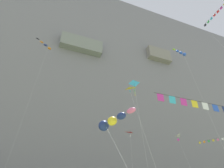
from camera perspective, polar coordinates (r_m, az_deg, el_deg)
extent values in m
cube|color=gray|center=(69.03, -12.32, -1.47)|extent=(180.00, 29.30, 80.18)
cube|color=gray|center=(61.18, -8.89, 11.22)|extent=(12.64, 2.55, 4.94)
cube|color=gray|center=(73.63, 13.14, 7.79)|extent=(8.87, 4.02, 5.21)
ellipsoid|color=orange|center=(47.43, -17.79, 9.87)|extent=(1.09, 0.93, 0.69)
ellipsoid|color=navy|center=(47.25, -18.80, 10.66)|extent=(1.03, 0.83, 0.59)
ellipsoid|color=orange|center=(47.09, -19.82, 11.45)|extent=(0.97, 0.74, 0.49)
ellipsoid|color=black|center=(46.96, -20.86, 12.24)|extent=(0.90, 0.64, 0.39)
cylinder|color=silver|center=(35.34, -23.82, -6.96)|extent=(1.21, 5.00, 34.48)
pyramid|color=white|center=(38.35, 18.01, -15.14)|extent=(1.66, 1.77, 0.34)
cube|color=#CC3399|center=(38.35, 18.75, -15.12)|extent=(0.39, 0.31, 0.48)
cylinder|color=black|center=(38.72, 26.84, -14.28)|extent=(2.80, 3.39, 0.02)
cube|color=white|center=(38.63, 29.58, -13.74)|extent=(0.24, 0.28, 0.35)
cube|color=pink|center=(38.63, 28.52, -14.07)|extent=(0.24, 0.27, 0.35)
cube|color=yellow|center=(38.65, 27.45, -14.39)|extent=(0.24, 0.28, 0.35)
cube|color=green|center=(38.68, 26.38, -14.70)|extent=(0.22, 0.26, 0.35)
cube|color=orange|center=(38.73, 25.31, -15.01)|extent=(0.22, 0.26, 0.35)
cube|color=yellow|center=(38.78, 24.24, -15.31)|extent=(0.24, 0.28, 0.35)
cube|color=#38B2D1|center=(28.43, 6.45, 0.24)|extent=(1.31, 1.14, 1.62)
cylinder|color=black|center=(28.43, 6.45, 0.24)|extent=(0.23, 0.55, 1.28)
cube|color=#8CCC33|center=(28.05, 6.47, -0.78)|extent=(0.18, 0.12, 0.10)
cube|color=green|center=(27.89, 6.67, -1.40)|extent=(0.19, 0.10, 0.10)
cube|color=green|center=(27.66, 6.57, -1.97)|extent=(0.19, 0.11, 0.10)
cube|color=#8CCC33|center=(27.49, 6.72, -2.59)|extent=(0.20, 0.04, 0.10)
cube|color=yellow|center=(27.30, 6.77, -3.21)|extent=(0.17, 0.14, 0.10)
cylinder|color=silver|center=(23.56, 9.40, -17.46)|extent=(0.41, 1.69, 18.35)
pyramid|color=red|center=(31.20, 5.63, -14.32)|extent=(1.20, 0.83, 0.17)
cube|color=white|center=(31.47, 5.31, -14.75)|extent=(0.05, 0.32, 0.35)
cylinder|color=black|center=(17.86, 22.72, -4.44)|extent=(7.51, 0.26, 0.03)
cube|color=blue|center=(19.11, 27.98, -6.22)|extent=(0.58, 0.06, 0.64)
cube|color=white|center=(18.38, 25.57, -5.83)|extent=(0.58, 0.10, 0.64)
cube|color=yellow|center=(17.69, 22.98, -5.41)|extent=(0.58, 0.07, 0.64)
cube|color=#CC3399|center=(17.04, 20.19, -4.93)|extent=(0.58, 0.08, 0.64)
cube|color=#38B2D1|center=(16.44, 17.19, -4.41)|extent=(0.58, 0.11, 0.64)
cube|color=#CC3399|center=(15.89, 13.97, -3.84)|extent=(0.58, 0.06, 0.64)
ellipsoid|color=navy|center=(14.20, -2.45, -12.06)|extent=(0.99, 1.00, 0.79)
ellipsoid|color=yellow|center=(13.62, 0.04, -10.75)|extent=(0.86, 0.94, 0.66)
ellipsoid|color=navy|center=(13.08, 2.72, -9.30)|extent=(0.73, 0.88, 0.52)
ellipsoid|color=pink|center=(12.58, 5.61, -7.71)|extent=(0.60, 0.82, 0.38)
pyramid|color=yellow|center=(21.40, 5.08, -1.56)|extent=(1.15, 1.09, 0.19)
cube|color=teal|center=(21.62, 5.29, -2.14)|extent=(0.20, 0.24, 0.31)
cylinder|color=silver|center=(17.63, 11.13, -18.70)|extent=(1.40, 3.35, 13.86)
cylinder|color=black|center=(37.12, 27.62, 17.58)|extent=(0.10, 4.78, 0.02)
cube|color=black|center=(37.63, 25.55, 15.25)|extent=(0.04, 0.41, 0.45)
cube|color=green|center=(37.38, 26.26, 15.94)|extent=(0.05, 0.41, 0.45)
cube|color=#38B2D1|center=(37.15, 26.99, 16.64)|extent=(0.05, 0.41, 0.45)
cube|color=red|center=(36.93, 27.73, 17.35)|extent=(0.07, 0.41, 0.45)
cube|color=red|center=(36.73, 28.48, 18.06)|extent=(0.06, 0.41, 0.45)
cube|color=#CC3399|center=(36.53, 29.25, 18.77)|extent=(0.07, 0.41, 0.45)
ellipsoid|color=blue|center=(36.20, 20.35, 8.11)|extent=(0.73, 0.67, 0.64)
ellipsoid|color=blue|center=(35.77, 19.46, 8.59)|extent=(0.71, 0.56, 0.53)
ellipsoid|color=blue|center=(35.36, 18.54, 9.08)|extent=(0.69, 0.45, 0.42)
ellipsoid|color=#8CCC33|center=(34.96, 17.61, 9.59)|extent=(0.67, 0.34, 0.31)
cylinder|color=silver|center=(28.08, 26.96, -9.09)|extent=(0.48, 3.06, 25.60)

